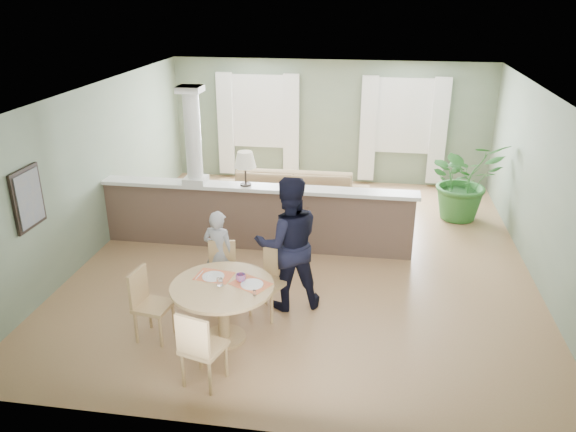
% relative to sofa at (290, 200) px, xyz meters
% --- Properties ---
extents(ground, '(8.00, 8.00, 0.00)m').
position_rel_sofa_xyz_m(ground, '(0.50, -1.44, -0.43)').
color(ground, '#A68058').
rests_on(ground, ground).
extents(room_shell, '(7.02, 8.02, 2.71)m').
position_rel_sofa_xyz_m(room_shell, '(0.47, -0.82, 1.38)').
color(room_shell, gray).
rests_on(room_shell, ground).
extents(pony_wall, '(5.32, 0.38, 2.70)m').
position_rel_sofa_xyz_m(pony_wall, '(-0.49, -1.24, 0.28)').
color(pony_wall, brown).
rests_on(pony_wall, ground).
extents(sofa, '(2.95, 1.19, 0.86)m').
position_rel_sofa_xyz_m(sofa, '(0.00, 0.00, 0.00)').
color(sofa, '#987553').
rests_on(sofa, ground).
extents(houseplant, '(1.73, 1.64, 1.53)m').
position_rel_sofa_xyz_m(houseplant, '(3.20, 0.66, 0.34)').
color(houseplant, '#2E6C2B').
rests_on(houseplant, ground).
extents(dining_table, '(1.27, 1.27, 0.87)m').
position_rel_sofa_xyz_m(dining_table, '(-0.23, -3.94, 0.18)').
color(dining_table, tan).
rests_on(dining_table, ground).
extents(chair_far_boy, '(0.45, 0.45, 0.87)m').
position_rel_sofa_xyz_m(chair_far_boy, '(-0.50, -3.02, 0.05)').
color(chair_far_boy, tan).
rests_on(chair_far_boy, ground).
extents(chair_far_man, '(0.58, 0.58, 0.97)m').
position_rel_sofa_xyz_m(chair_far_man, '(0.23, -3.20, 0.10)').
color(chair_far_man, tan).
rests_on(chair_far_man, ground).
extents(chair_near, '(0.53, 0.53, 0.94)m').
position_rel_sofa_xyz_m(chair_near, '(-0.26, -4.86, 0.09)').
color(chair_near, tan).
rests_on(chair_near, ground).
extents(chair_side, '(0.47, 0.47, 0.93)m').
position_rel_sofa_xyz_m(chair_side, '(-1.18, -4.03, 0.08)').
color(chair_side, tan).
rests_on(chair_side, ground).
extents(child_person, '(0.53, 0.40, 1.29)m').
position_rel_sofa_xyz_m(child_person, '(-0.58, -2.87, 0.22)').
color(child_person, '#949498').
rests_on(child_person, ground).
extents(man_person, '(1.10, 0.97, 1.88)m').
position_rel_sofa_xyz_m(man_person, '(0.43, -3.00, 0.51)').
color(man_person, black).
rests_on(man_person, ground).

